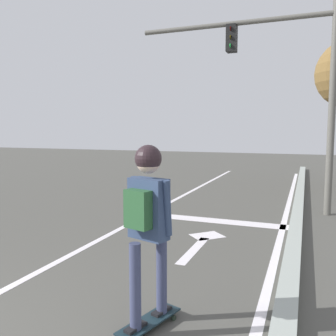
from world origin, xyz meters
TOP-DOWN VIEW (x-y plane):
  - lane_line_center at (-0.02, 6.00)m, footprint 0.12×20.00m
  - lane_line_curbside at (3.00, 6.00)m, footprint 0.12×20.00m
  - stop_bar at (1.56, 6.48)m, footprint 3.17×0.40m
  - lane_arrow_stem at (1.72, 4.49)m, footprint 0.16×1.40m
  - lane_arrow_head at (1.72, 5.34)m, footprint 0.71×0.71m
  - curb_strip at (3.25, 6.00)m, footprint 0.24×24.00m
  - skateboard at (1.99, 2.11)m, footprint 0.43×0.80m
  - skater at (1.99, 2.09)m, footprint 0.46×0.63m
  - traffic_signal_mast at (2.81, 7.98)m, footprint 4.70×0.34m

SIDE VIEW (x-z plane):
  - lane_line_center at x=-0.02m, z-range 0.00..0.01m
  - lane_line_curbside at x=3.00m, z-range 0.00..0.01m
  - stop_bar at x=1.56m, z-range 0.00..0.01m
  - lane_arrow_stem at x=1.72m, z-range 0.00..0.01m
  - lane_arrow_head at x=1.72m, z-range 0.00..0.01m
  - skateboard at x=1.99m, z-range 0.03..0.11m
  - curb_strip at x=3.25m, z-range 0.00..0.14m
  - skater at x=1.99m, z-range 0.33..2.07m
  - traffic_signal_mast at x=2.81m, z-range 0.89..5.84m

